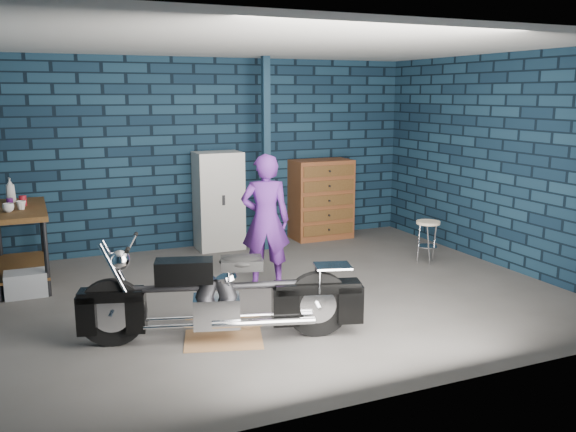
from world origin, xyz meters
The scene contains 16 objects.
ground centered at (0.00, 0.00, 0.00)m, with size 6.00×6.00×0.00m, color #4D4A48.
room_walls centered at (0.00, 0.55, 1.90)m, with size 6.02×5.01×2.71m.
support_post centered at (0.55, 1.95, 1.35)m, with size 0.10×0.10×2.70m, color #12293B.
workbench centered at (-2.68, 1.56, 0.46)m, with size 0.60×1.40×0.91m, color brown.
drip_mat centered at (-1.03, -0.98, 0.00)m, with size 0.70×0.53×0.01m, color olive.
motorcycle centered at (-1.03, -0.98, 0.48)m, with size 2.17×0.59×0.96m, color black, non-canonical shape.
person centered at (-0.08, 0.39, 0.77)m, with size 0.56×0.37×1.54m, color #52207A.
storage_bin centered at (-2.66, 1.06, 0.14)m, with size 0.44×0.31×0.27m, color #9A9DA2.
locker centered at (-0.07, 2.23, 0.70)m, with size 0.65×0.46×1.39m, color beige.
tool_chest centered at (1.57, 2.23, 0.61)m, with size 0.91×0.50×1.21m, color brown.
shop_stool centered at (2.21, 0.40, 0.28)m, with size 0.31×0.31×0.56m, color beige, non-canonical shape.
cup_a centered at (-2.77, 1.32, 0.96)m, with size 0.12×0.12×0.10m, color beige.
cup_b centered at (-2.64, 1.41, 0.96)m, with size 0.11×0.11×0.10m, color beige.
mug_purple centered at (-2.76, 1.65, 0.96)m, with size 0.07×0.07×0.10m, color #50175F.
mug_red centered at (-2.62, 1.68, 0.97)m, with size 0.08×0.08×0.12m, color maroon.
bottle centered at (-2.75, 1.98, 1.06)m, with size 0.11×0.11×0.30m, color #9A9DA2.
Camera 1 is at (-2.56, -6.00, 2.21)m, focal length 38.00 mm.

